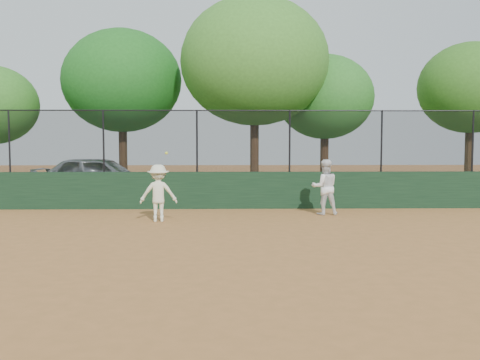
{
  "coord_description": "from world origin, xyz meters",
  "views": [
    {
      "loc": [
        0.48,
        -11.29,
        2.14
      ],
      "look_at": [
        0.8,
        2.2,
        1.2
      ],
      "focal_mm": 40.0,
      "sensor_mm": 36.0,
      "label": 1
    }
  ],
  "objects_px": {
    "tree_2": "(255,61)",
    "tree_4": "(471,88)",
    "tree_3": "(325,97)",
    "parked_car": "(100,178)",
    "tree_1": "(122,81)",
    "player_main": "(158,193)",
    "player_second": "(325,187)"
  },
  "relations": [
    {
      "from": "player_main",
      "to": "tree_4",
      "type": "xyz_separation_m",
      "value": [
        12.27,
        8.25,
        3.69
      ]
    },
    {
      "from": "tree_1",
      "to": "tree_2",
      "type": "relative_size",
      "value": 0.88
    },
    {
      "from": "parked_car",
      "to": "tree_2",
      "type": "height_order",
      "value": "tree_2"
    },
    {
      "from": "player_main",
      "to": "tree_1",
      "type": "relative_size",
      "value": 0.27
    },
    {
      "from": "parked_car",
      "to": "player_second",
      "type": "xyz_separation_m",
      "value": [
        7.68,
        -4.3,
        -0.01
      ]
    },
    {
      "from": "parked_car",
      "to": "tree_2",
      "type": "relative_size",
      "value": 0.62
    },
    {
      "from": "player_second",
      "to": "tree_2",
      "type": "xyz_separation_m",
      "value": [
        -1.81,
        5.75,
        4.55
      ]
    },
    {
      "from": "parked_car",
      "to": "tree_4",
      "type": "height_order",
      "value": "tree_4"
    },
    {
      "from": "parked_car",
      "to": "tree_1",
      "type": "distance_m",
      "value": 5.06
    },
    {
      "from": "parked_car",
      "to": "tree_1",
      "type": "xyz_separation_m",
      "value": [
        0.27,
        3.15,
        3.95
      ]
    },
    {
      "from": "tree_1",
      "to": "tree_3",
      "type": "bearing_deg",
      "value": -0.92
    },
    {
      "from": "player_second",
      "to": "player_main",
      "type": "bearing_deg",
      "value": 12.96
    },
    {
      "from": "player_second",
      "to": "tree_1",
      "type": "bearing_deg",
      "value": -47.5
    },
    {
      "from": "tree_2",
      "to": "player_main",
      "type": "bearing_deg",
      "value": -112.78
    },
    {
      "from": "player_main",
      "to": "tree_1",
      "type": "xyz_separation_m",
      "value": [
        -2.64,
        8.76,
        4.01
      ]
    },
    {
      "from": "player_main",
      "to": "tree_1",
      "type": "bearing_deg",
      "value": 106.77
    },
    {
      "from": "tree_4",
      "to": "player_main",
      "type": "bearing_deg",
      "value": -146.07
    },
    {
      "from": "tree_3",
      "to": "player_main",
      "type": "bearing_deg",
      "value": -125.23
    },
    {
      "from": "tree_1",
      "to": "tree_3",
      "type": "height_order",
      "value": "tree_1"
    },
    {
      "from": "tree_1",
      "to": "tree_3",
      "type": "xyz_separation_m",
      "value": [
        8.72,
        -0.14,
        -0.69
      ]
    },
    {
      "from": "parked_car",
      "to": "tree_4",
      "type": "bearing_deg",
      "value": -77.09
    },
    {
      "from": "tree_3",
      "to": "parked_car",
      "type": "bearing_deg",
      "value": -161.51
    },
    {
      "from": "player_second",
      "to": "player_main",
      "type": "height_order",
      "value": "player_main"
    },
    {
      "from": "tree_2",
      "to": "tree_4",
      "type": "distance_m",
      "value": 9.42
    },
    {
      "from": "tree_4",
      "to": "tree_3",
      "type": "bearing_deg",
      "value": 176.63
    },
    {
      "from": "tree_4",
      "to": "parked_car",
      "type": "bearing_deg",
      "value": -170.12
    },
    {
      "from": "parked_car",
      "to": "player_main",
      "type": "xyz_separation_m",
      "value": [
        2.91,
        -5.61,
        -0.06
      ]
    },
    {
      "from": "parked_car",
      "to": "tree_1",
      "type": "bearing_deg",
      "value": -1.82
    },
    {
      "from": "tree_2",
      "to": "tree_3",
      "type": "bearing_deg",
      "value": 26.48
    },
    {
      "from": "tree_3",
      "to": "tree_4",
      "type": "distance_m",
      "value": 6.2
    },
    {
      "from": "tree_3",
      "to": "player_second",
      "type": "bearing_deg",
      "value": -100.17
    },
    {
      "from": "player_second",
      "to": "tree_1",
      "type": "xyz_separation_m",
      "value": [
        -7.41,
        7.45,
        3.96
      ]
    }
  ]
}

